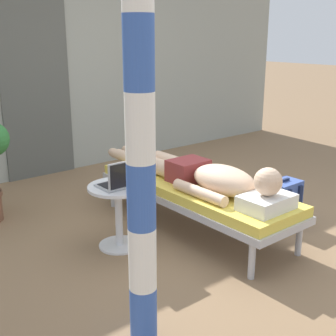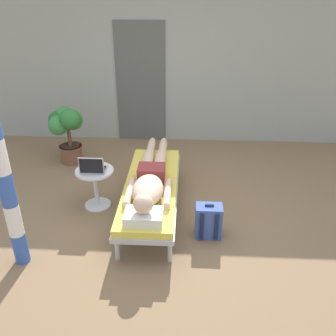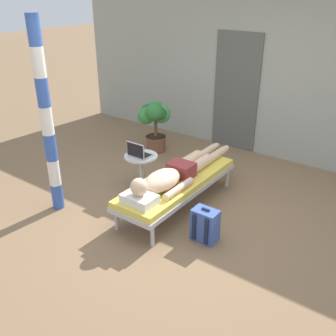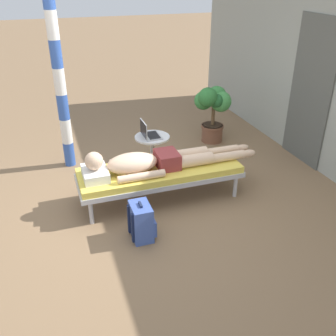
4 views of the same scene
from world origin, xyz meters
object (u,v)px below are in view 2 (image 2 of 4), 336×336
at_px(side_table, 96,182).
at_px(laptop, 93,168).
at_px(lounge_chair, 151,189).
at_px(person_reclining, 150,181).
at_px(backpack, 209,221).
at_px(potted_plant, 67,127).

xyz_separation_m(side_table, laptop, (-0.00, -0.05, 0.23)).
bearing_deg(lounge_chair, person_reclining, -90.00).
height_order(person_reclining, backpack, person_reclining).
height_order(laptop, backpack, laptop).
relative_size(person_reclining, side_table, 4.15).
bearing_deg(side_table, laptop, -90.00).
bearing_deg(person_reclining, lounge_chair, 90.00).
relative_size(side_table, laptop, 1.69).
xyz_separation_m(person_reclining, laptop, (-0.72, 0.17, 0.07)).
distance_m(side_table, laptop, 0.23).
bearing_deg(person_reclining, backpack, -25.21).
xyz_separation_m(lounge_chair, potted_plant, (-1.41, 1.34, 0.26)).
bearing_deg(lounge_chair, backpack, -31.47).
bearing_deg(potted_plant, side_table, -60.43).
relative_size(side_table, backpack, 1.23).
relative_size(person_reclining, backpack, 5.12).
height_order(side_table, laptop, laptop).
height_order(person_reclining, laptop, laptop).
height_order(side_table, backpack, side_table).
distance_m(side_table, potted_plant, 1.42).
distance_m(person_reclining, backpack, 0.84).
bearing_deg(potted_plant, laptop, -61.44).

